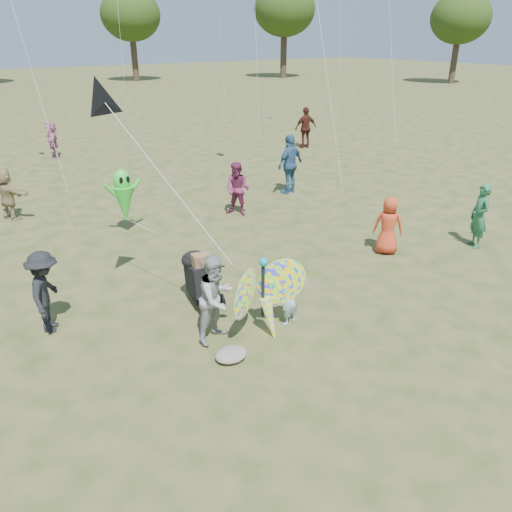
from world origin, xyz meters
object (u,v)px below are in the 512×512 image
Objects in this scene: crowd_d at (7,194)px; butterfly_kite at (266,298)px; adult_man at (217,299)px; crowd_j at (52,140)px; crowd_a at (388,225)px; jogging_stroller at (200,276)px; child_girl at (290,298)px; crowd_b at (46,292)px; crowd_c at (290,164)px; crowd_h at (306,128)px; crowd_f at (479,216)px; alien_kite at (124,198)px; crowd_e at (238,189)px.

butterfly_kite is at bearing 169.32° from crowd_d.
crowd_j is at bearing 65.94° from adult_man.
jogging_stroller is (-4.90, 0.42, -0.09)m from crowd_a.
jogging_stroller is at bearing -69.28° from child_girl.
butterfly_kite reaches higher than jogging_stroller.
crowd_a is at bearing -71.90° from crowd_b.
crowd_b is at bearing 12.35° from crowd_c.
crowd_h is at bearing -73.38° from crowd_a.
crowd_d is 9.41m from butterfly_kite.
jogging_stroller is at bearing 7.16° from crowd_j.
child_girl is 1.39m from adult_man.
crowd_f reaches higher than jogging_stroller.
crowd_d is 0.96× the size of crowd_j.
alien_kite is (-0.66, 6.05, 0.44)m from child_girl.
crowd_b reaches higher than jogging_stroller.
crowd_b reaches higher than crowd_d.
child_girl is 0.76× the size of crowd_a.
butterfly_kite is (-6.65, -0.19, -0.06)m from crowd_f.
adult_man is at bearing 152.12° from butterfly_kite.
crowd_b is 9.69m from crowd_c.
crowd_j is (-4.94, 9.87, -0.20)m from crowd_c.
crowd_e reaches higher than child_girl.
crowd_b is 0.87× the size of alien_kite.
crowd_j reaches higher than child_girl.
crowd_h reaches higher than crowd_a.
crowd_b is at bearing 43.83° from crowd_h.
crowd_e is at bearing -147.56° from crowd_d.
crowd_f reaches higher than adult_man.
crowd_c is 1.27× the size of crowd_j.
crowd_b is 1.37× the size of jogging_stroller.
crowd_a is 5.39m from crowd_c.
crowd_b is at bearing -71.96° from crowd_f.
jogging_stroller is at bearing -93.77° from alien_kite.
crowd_h reaches higher than butterfly_kite.
crowd_h is at bearing -169.47° from crowd_f.
alien_kite is at bearing -9.06° from crowd_c.
crowd_j is (1.56, 15.93, -0.02)m from adult_man.
crowd_c reaches higher than crowd_h.
child_girl is at bearing -57.87° from crowd_f.
crowd_f is at bearing -41.31° from alien_kite.
crowd_j is (-3.71, 15.12, 0.06)m from crowd_a.
crowd_h reaches higher than crowd_e.
butterfly_kite is (-4.53, -1.21, 0.03)m from crowd_a.
crowd_b is at bearing 141.87° from butterfly_kite.
adult_man is at bearing -24.91° from child_girl.
alien_kite is (0.67, 5.71, 0.18)m from adult_man.
crowd_a is (5.27, 0.82, -0.08)m from adult_man.
crowd_c is 1.11× the size of butterfly_kite.
alien_kite is at bearing 90.76° from butterfly_kite.
crowd_b is at bearing 39.16° from crowd_a.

